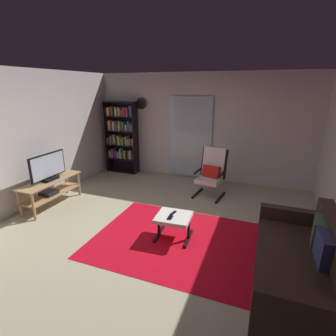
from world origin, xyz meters
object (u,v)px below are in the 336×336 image
Objects in this scene: lounge_armchair at (211,171)px; cell_phone at (170,218)px; television at (48,168)px; bookshelf_near_tv at (122,135)px; ottoman at (174,219)px; tv_remote at (173,213)px; tv_stand at (51,189)px; wall_clock at (141,103)px; leather_sofa at (303,266)px.

lounge_armchair is 2.00m from cell_phone.
television is 2.41m from bookshelf_near_tv.
bookshelf_near_tv is at bearing 132.81° from ottoman.
lounge_armchair is 7.10× the size of tv_remote.
bookshelf_near_tv is 3.69m from cell_phone.
wall_clock is at bearing 73.60° from tv_stand.
cell_phone is at bearing -105.88° from ottoman.
tv_stand is at bearing 174.96° from ottoman.
cell_phone reaches higher than ottoman.
tv_stand is 0.69× the size of leather_sofa.
television reaches higher than cell_phone.
cell_phone is at bearing 168.31° from leather_sofa.
leather_sofa is 1.86m from tv_remote.
cell_phone is 0.48× the size of wall_clock.
wall_clock reaches higher than leather_sofa.
wall_clock reaches higher than ottoman.
lounge_armchair is 7.30× the size of cell_phone.
lounge_armchair is at bearing 94.77° from tv_remote.
tv_stand is 0.68× the size of bookshelf_near_tv.
wall_clock reaches higher than television.
tv_remote reaches higher than cell_phone.
bookshelf_near_tv reaches higher than tv_remote.
television is at bearing -149.80° from lounge_armchair.
cell_phone is (-0.03, -0.09, 0.07)m from ottoman.
cell_phone is at bearing -48.43° from bookshelf_near_tv.
lounge_armchair is at bearing 84.51° from ottoman.
television is at bearing 174.74° from ottoman.
ottoman is (-1.75, 0.46, 0.02)m from leather_sofa.
lounge_armchair is (2.61, -0.73, -0.50)m from bookshelf_near_tv.
tv_stand is 9.01× the size of tv_remote.
bookshelf_near_tv is 13.54× the size of cell_phone.
bookshelf_near_tv is 3.58m from tv_remote.
tv_stand is at bearing 171.09° from leather_sofa.
bookshelf_near_tv is 1.00× the size of leather_sofa.
tv_stand is 4.47× the size of wall_clock.
ottoman is at bearing -51.17° from tv_remote.
tv_remote is at bearing -46.92° from bookshelf_near_tv.
leather_sofa reaches higher than ottoman.
leather_sofa is at bearing -4.72° from tv_remote.
bookshelf_near_tv reaches higher than ottoman.
television is at bearing -95.23° from bookshelf_near_tv.
ottoman is 3.83× the size of tv_remote.
wall_clock is at bearing 18.01° from bookshelf_near_tv.
television is at bearing -172.77° from tv_remote.
television is 2.68m from cell_phone.
lounge_armchair is at bearing 30.20° from television.
tv_remote is (-0.03, 0.06, 0.08)m from ottoman.
television reaches higher than ottoman.
television is at bearing 171.52° from cell_phone.
ottoman is at bearing -5.04° from tv_stand.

